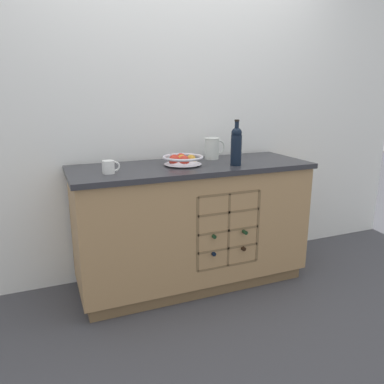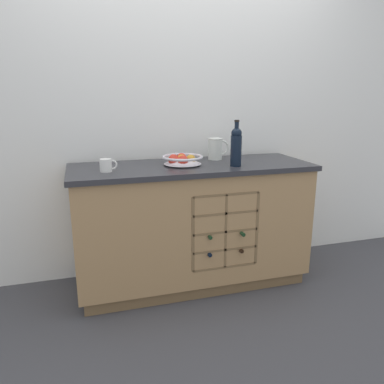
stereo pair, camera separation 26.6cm
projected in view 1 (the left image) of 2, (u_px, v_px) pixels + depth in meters
ground_plane at (192, 281)px, 2.84m from camera, size 14.00×14.00×0.00m
back_wall at (174, 108)px, 2.84m from camera, size 4.40×0.06×2.55m
kitchen_island at (192, 225)px, 2.73m from camera, size 1.69×0.63×0.90m
fruit_bowl at (183, 159)px, 2.58m from camera, size 0.28×0.28×0.08m
white_pitcher at (212, 148)px, 2.82m from camera, size 0.17×0.11×0.16m
ceramic_mug at (109, 167)px, 2.32m from camera, size 0.11×0.08×0.08m
standing_wine_bottle at (236, 145)px, 2.56m from camera, size 0.08×0.08×0.31m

